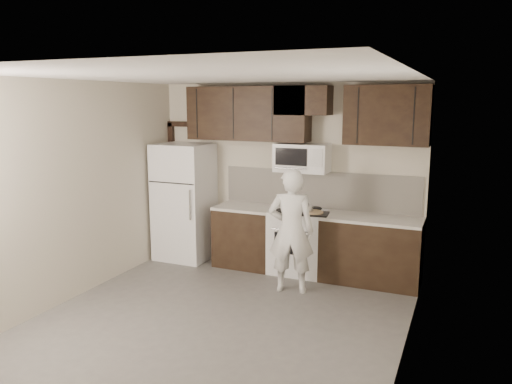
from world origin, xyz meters
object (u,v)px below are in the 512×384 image
Objects in this scene: microwave at (302,158)px; person at (291,231)px; stove at (298,241)px; refrigerator at (184,202)px.

person is at bearing -80.47° from microwave.
stove is 0.82m from person.
person is (0.14, -0.85, -0.84)m from microwave.
stove is at bearing -91.92° from person.
refrigerator reaches higher than person.
refrigerator is 2.11m from person.
refrigerator is (-1.85, -0.17, -0.75)m from microwave.
microwave is 2.00m from refrigerator.
refrigerator is 1.11× the size of person.
stove is 1.24× the size of microwave.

